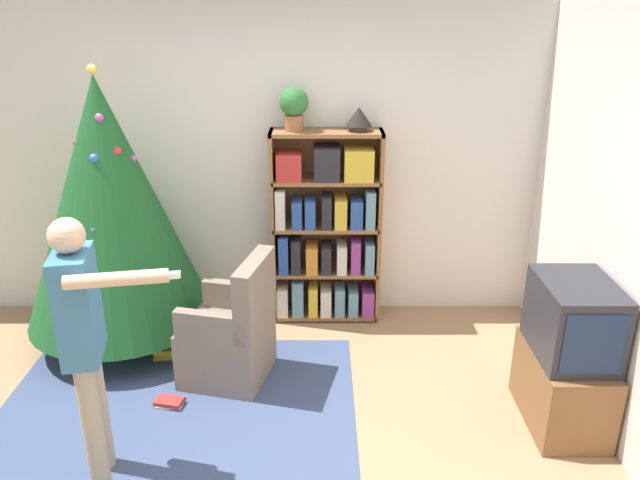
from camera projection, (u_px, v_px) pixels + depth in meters
name	position (u px, v px, depth m)	size (l,w,h in m)	color
ground_plane	(230.00, 460.00, 3.67)	(14.00, 14.00, 0.00)	#9E7A56
wall_back	(254.00, 161.00, 5.06)	(8.00, 0.10, 2.60)	silver
area_rug	(172.00, 419.00, 4.03)	(2.35, 1.96, 0.01)	#3D4C70
bookshelf	(324.00, 231.00, 5.05)	(0.88, 0.29, 1.59)	brown
tv_stand	(560.00, 387.00, 3.93)	(0.43, 0.71, 0.50)	brown
television	(572.00, 319.00, 3.75)	(0.43, 0.59, 0.48)	#28282D
game_remote	(558.00, 371.00, 3.64)	(0.04, 0.12, 0.02)	white
christmas_tree	(107.00, 203.00, 4.55)	(1.39, 1.39, 2.13)	#4C3323
armchair	(230.00, 336.00, 4.37)	(0.68, 0.68, 0.92)	#7A6B5B
standing_person	(82.00, 335.00, 3.22)	(0.68, 0.46, 1.56)	#9E937F
potted_plant	(292.00, 106.00, 4.69)	(0.22, 0.22, 0.33)	#935B38
table_lamp	(357.00, 117.00, 4.73)	(0.20, 0.20, 0.18)	#473828
book_pile_near_tree	(167.00, 352.00, 4.71)	(0.22, 0.15, 0.08)	gold
book_pile_by_chair	(168.00, 402.00, 4.16)	(0.20, 0.17, 0.05)	beige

